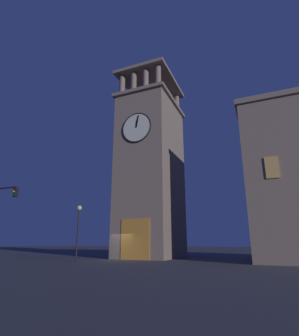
% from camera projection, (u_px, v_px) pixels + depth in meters
% --- Properties ---
extents(ground_plane, '(200.00, 200.00, 0.00)m').
position_uv_depth(ground_plane, '(118.00, 260.00, 26.04)').
color(ground_plane, '#424247').
extents(clocktower, '(6.62, 9.06, 24.75)m').
position_uv_depth(clocktower, '(151.00, 172.00, 32.48)').
color(clocktower, gray).
rests_on(clocktower, ground_plane).
extents(street_lamp, '(0.44, 0.44, 4.91)m').
position_uv_depth(street_lamp, '(78.00, 222.00, 23.70)').
color(street_lamp, black).
rests_on(street_lamp, ground_plane).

